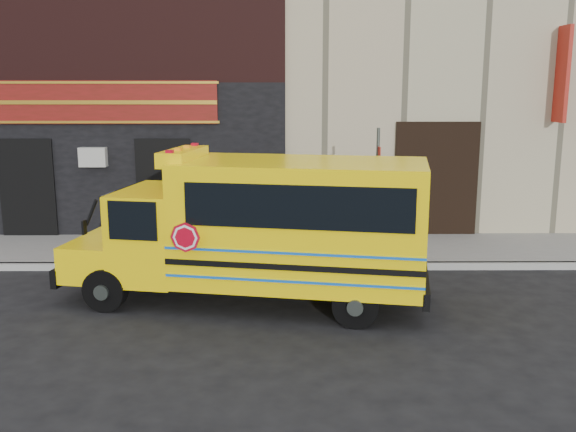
% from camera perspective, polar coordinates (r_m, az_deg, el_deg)
% --- Properties ---
extents(ground, '(120.00, 120.00, 0.00)m').
position_cam_1_polar(ground, '(12.08, -0.17, -8.24)').
color(ground, black).
rests_on(ground, ground).
extents(curb, '(40.00, 0.20, 0.15)m').
position_cam_1_polar(curb, '(14.54, -0.21, -4.47)').
color(curb, '#9D9E98').
rests_on(curb, ground).
extents(sidewalk, '(40.00, 3.00, 0.15)m').
position_cam_1_polar(sidewalk, '(15.98, -0.22, -2.98)').
color(sidewalk, slate).
rests_on(sidewalk, ground).
extents(building, '(20.00, 10.70, 12.00)m').
position_cam_1_polar(building, '(21.91, -0.40, 16.93)').
color(building, tan).
rests_on(building, sidewalk).
extents(school_bus, '(7.17, 3.35, 2.92)m').
position_cam_1_polar(school_bus, '(11.99, -1.97, -0.89)').
color(school_bus, black).
rests_on(school_bus, ground).
extents(sign_pole, '(0.07, 0.28, 3.19)m').
position_cam_1_polar(sign_pole, '(14.19, 7.91, 1.99)').
color(sign_pole, '#3E4640').
rests_on(sign_pole, ground).
extents(bicycle, '(1.65, 0.47, 0.99)m').
position_cam_1_polar(bicycle, '(13.08, -10.41, -4.59)').
color(bicycle, black).
rests_on(bicycle, ground).
extents(cyclist, '(0.41, 0.60, 1.60)m').
position_cam_1_polar(cyclist, '(13.07, -10.17, -3.21)').
color(cyclist, black).
rests_on(cyclist, ground).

